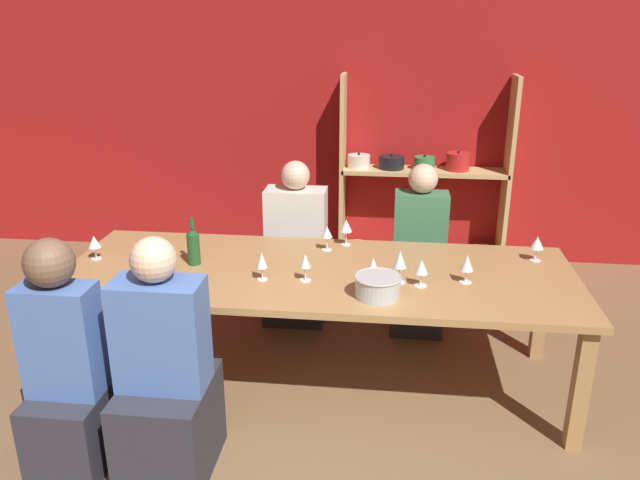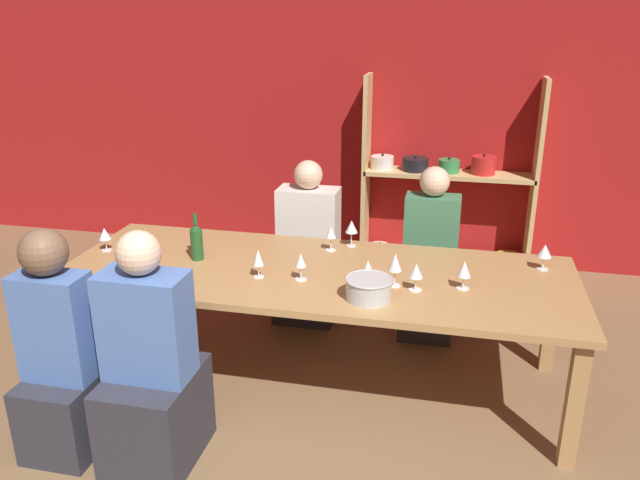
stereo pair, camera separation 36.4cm
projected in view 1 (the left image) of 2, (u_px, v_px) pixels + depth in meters
The scene contains 20 objects.
wall_back_red at pixel (328, 108), 5.49m from camera, with size 8.80×0.06×2.70m.
shelf_unit at pixel (423, 200), 5.47m from camera, with size 1.45×0.30×1.67m.
dining_table at pixel (318, 281), 3.62m from camera, with size 2.94×1.08×0.74m.
mixing_bowl at pixel (378, 286), 3.24m from camera, with size 0.25×0.25×0.12m.
wine_bottle_green at pixel (193, 246), 3.65m from camera, with size 0.07×0.07×0.29m.
wine_glass_white_a at pixel (400, 260), 3.39m from camera, with size 0.07×0.07×0.19m.
wine_glass_red_a at pixel (373, 266), 3.40m from camera, with size 0.07×0.07×0.14m.
wine_glass_empty_a at pixel (262, 261), 3.43m from camera, with size 0.06×0.06×0.17m.
wine_glass_red_b at pixel (467, 264), 3.40m from camera, with size 0.07×0.07×0.16m.
wine_glass_white_b at pixel (346, 226), 3.95m from camera, with size 0.08×0.08×0.17m.
wine_glass_red_c at pixel (421, 268), 3.36m from camera, with size 0.07×0.07×0.15m.
wine_glass_empty_b at pixel (94, 242), 3.73m from camera, with size 0.08×0.08×0.15m.
wine_glass_white_c at pixel (305, 262), 3.42m from camera, with size 0.07×0.07×0.16m.
wine_glass_white_d at pixel (537, 243), 3.70m from camera, with size 0.08×0.08×0.15m.
wine_glass_red_d at pixel (327, 233), 3.87m from camera, with size 0.07×0.07×0.16m.
cell_phone at pixel (166, 296), 3.26m from camera, with size 0.08×0.15×0.01m.
person_near_a at pixel (68, 383), 3.00m from camera, with size 0.35×0.44×1.20m.
person_far_a at pixel (418, 268), 4.39m from camera, with size 0.36×0.45×1.19m.
person_near_b at pixel (166, 390), 2.97m from camera, with size 0.41×0.52×1.22m.
person_far_b at pixel (297, 260), 4.59m from camera, with size 0.43×0.54×1.17m.
Camera 1 is at (0.57, -1.70, 2.13)m, focal length 35.00 mm.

